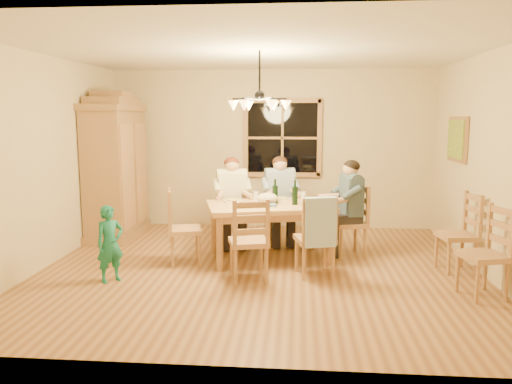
# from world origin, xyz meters

# --- Properties ---
(floor) EXTENTS (5.50, 5.50, 0.00)m
(floor) POSITION_xyz_m (0.00, 0.00, 0.00)
(floor) COLOR brown
(floor) RESTS_ON ground
(ceiling) EXTENTS (5.50, 5.00, 0.02)m
(ceiling) POSITION_xyz_m (0.00, 0.00, 2.70)
(ceiling) COLOR white
(ceiling) RESTS_ON wall_back
(wall_back) EXTENTS (5.50, 0.02, 2.70)m
(wall_back) POSITION_xyz_m (0.00, 2.50, 1.35)
(wall_back) COLOR beige
(wall_back) RESTS_ON floor
(wall_left) EXTENTS (0.02, 5.00, 2.70)m
(wall_left) POSITION_xyz_m (-2.75, 0.00, 1.35)
(wall_left) COLOR beige
(wall_left) RESTS_ON floor
(wall_right) EXTENTS (0.02, 5.00, 2.70)m
(wall_right) POSITION_xyz_m (2.75, 0.00, 1.35)
(wall_right) COLOR beige
(wall_right) RESTS_ON floor
(window) EXTENTS (1.30, 0.06, 1.30)m
(window) POSITION_xyz_m (0.20, 2.47, 1.55)
(window) COLOR black
(window) RESTS_ON wall_back
(painting) EXTENTS (0.06, 0.78, 0.64)m
(painting) POSITION_xyz_m (2.71, 1.20, 1.60)
(painting) COLOR olive
(painting) RESTS_ON wall_right
(chandelier) EXTENTS (0.77, 0.68, 0.71)m
(chandelier) POSITION_xyz_m (-0.00, 0.00, 2.08)
(chandelier) COLOR black
(chandelier) RESTS_ON ceiling
(armoire) EXTENTS (0.66, 1.40, 2.30)m
(armoire) POSITION_xyz_m (-2.42, 1.59, 1.06)
(armoire) COLOR olive
(armoire) RESTS_ON floor
(dining_table) EXTENTS (1.82, 1.37, 0.76)m
(dining_table) POSITION_xyz_m (0.10, 0.45, 0.65)
(dining_table) COLOR tan
(dining_table) RESTS_ON floor
(chair_far_left) EXTENTS (0.53, 0.52, 0.99)m
(chair_far_left) POSITION_xyz_m (-0.49, 1.09, 0.30)
(chair_far_left) COLOR #9D6A45
(chair_far_left) RESTS_ON floor
(chair_far_right) EXTENTS (0.53, 0.52, 0.99)m
(chair_far_right) POSITION_xyz_m (0.21, 1.27, 0.30)
(chair_far_right) COLOR #9D6A45
(chair_far_right) RESTS_ON floor
(chair_near_left) EXTENTS (0.53, 0.52, 0.99)m
(chair_near_left) POSITION_xyz_m (-0.10, -0.39, 0.30)
(chair_near_left) COLOR #9D6A45
(chair_near_left) RESTS_ON floor
(chair_near_right) EXTENTS (0.53, 0.52, 0.99)m
(chair_near_right) POSITION_xyz_m (0.69, -0.19, 0.30)
(chair_near_right) COLOR #9D6A45
(chair_near_right) RESTS_ON floor
(chair_end_left) EXTENTS (0.52, 0.53, 0.99)m
(chair_end_left) POSITION_xyz_m (-0.99, 0.16, 0.30)
(chair_end_left) COLOR #9D6A45
(chair_end_left) RESTS_ON floor
(chair_end_right) EXTENTS (0.52, 0.53, 0.99)m
(chair_end_right) POSITION_xyz_m (1.19, 0.74, 0.30)
(chair_end_right) COLOR #9D6A45
(chair_end_right) RESTS_ON floor
(adult_woman) EXTENTS (0.48, 0.50, 0.87)m
(adult_woman) POSITION_xyz_m (-0.49, 1.09, 0.84)
(adult_woman) COLOR beige
(adult_woman) RESTS_ON floor
(adult_plaid_man) EXTENTS (0.48, 0.50, 0.87)m
(adult_plaid_man) POSITION_xyz_m (0.21, 1.27, 0.84)
(adult_plaid_man) COLOR #2E4E7E
(adult_plaid_man) RESTS_ON floor
(adult_slate_man) EXTENTS (0.50, 0.48, 0.87)m
(adult_slate_man) POSITION_xyz_m (1.19, 0.74, 0.84)
(adult_slate_man) COLOR #3C4D60
(adult_slate_man) RESTS_ON floor
(towel) EXTENTS (0.39, 0.19, 0.58)m
(towel) POSITION_xyz_m (0.74, -0.37, 0.70)
(towel) COLOR #9AB6D1
(towel) RESTS_ON chair_near_right
(wine_bottle_a) EXTENTS (0.08, 0.08, 0.33)m
(wine_bottle_a) POSITION_xyz_m (0.17, 0.52, 0.93)
(wine_bottle_a) COLOR black
(wine_bottle_a) RESTS_ON dining_table
(wine_bottle_b) EXTENTS (0.08, 0.08, 0.33)m
(wine_bottle_b) POSITION_xyz_m (0.44, 0.44, 0.93)
(wine_bottle_b) COLOR black
(wine_bottle_b) RESTS_ON dining_table
(plate_woman) EXTENTS (0.26, 0.26, 0.02)m
(plate_woman) POSITION_xyz_m (-0.41, 0.60, 0.77)
(plate_woman) COLOR white
(plate_woman) RESTS_ON dining_table
(plate_plaid) EXTENTS (0.26, 0.26, 0.02)m
(plate_plaid) POSITION_xyz_m (0.24, 0.78, 0.77)
(plate_plaid) COLOR white
(plate_plaid) RESTS_ON dining_table
(plate_slate) EXTENTS (0.26, 0.26, 0.02)m
(plate_slate) POSITION_xyz_m (0.67, 0.58, 0.77)
(plate_slate) COLOR white
(plate_slate) RESTS_ON dining_table
(wine_glass_a) EXTENTS (0.06, 0.06, 0.14)m
(wine_glass_a) POSITION_xyz_m (-0.10, 0.67, 0.83)
(wine_glass_a) COLOR silver
(wine_glass_a) RESTS_ON dining_table
(wine_glass_b) EXTENTS (0.06, 0.06, 0.14)m
(wine_glass_b) POSITION_xyz_m (0.55, 0.68, 0.83)
(wine_glass_b) COLOR silver
(wine_glass_b) RESTS_ON dining_table
(cap) EXTENTS (0.20, 0.20, 0.11)m
(cap) POSITION_xyz_m (0.68, 0.28, 0.82)
(cap) COLOR beige
(cap) RESTS_ON dining_table
(napkin) EXTENTS (0.21, 0.18, 0.03)m
(napkin) POSITION_xyz_m (0.10, 0.28, 0.78)
(napkin) COLOR slate
(napkin) RESTS_ON dining_table
(cloth_bundle) EXTENTS (0.28, 0.22, 0.15)m
(cloth_bundle) POSITION_xyz_m (0.07, 0.45, 0.84)
(cloth_bundle) COLOR tan
(cloth_bundle) RESTS_ON dining_table
(child) EXTENTS (0.39, 0.39, 0.91)m
(child) POSITION_xyz_m (-1.70, -0.61, 0.45)
(child) COLOR #1A7563
(child) RESTS_ON floor
(chair_spare_front) EXTENTS (0.52, 0.54, 0.99)m
(chair_spare_front) POSITION_xyz_m (2.45, -0.77, 0.30)
(chair_spare_front) COLOR #9D6A45
(chair_spare_front) RESTS_ON floor
(chair_spare_back) EXTENTS (0.48, 0.50, 0.99)m
(chair_spare_back) POSITION_xyz_m (2.45, 0.13, 0.30)
(chair_spare_back) COLOR #9D6A45
(chair_spare_back) RESTS_ON floor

